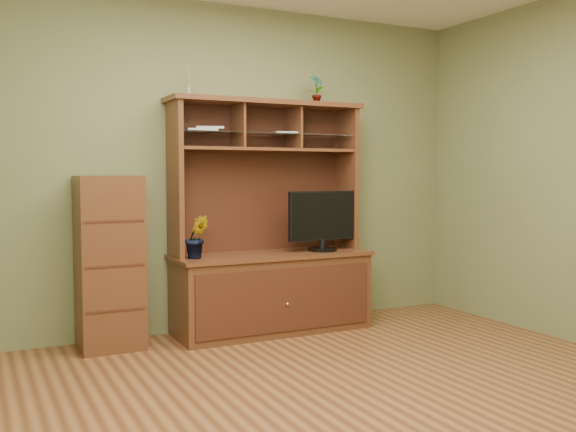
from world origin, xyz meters
TOP-DOWN VIEW (x-y plane):
  - room at (0.00, 0.00)m, footprint 4.54×4.04m
  - media_hutch at (0.31, 1.73)m, footprint 1.66×0.61m
  - monitor at (0.75, 1.64)m, footprint 0.64×0.25m
  - orchid_plant at (-0.35, 1.65)m, footprint 0.21×0.18m
  - top_plant at (0.78, 1.80)m, footprint 0.15×0.11m
  - reed_diffuser at (-0.35, 1.80)m, footprint 0.05×0.05m
  - magazines at (0.02, 1.80)m, footprint 1.02×0.23m
  - side_cabinet at (-0.99, 1.77)m, footprint 0.46×0.42m

SIDE VIEW (x-z plane):
  - media_hutch at x=0.31m, z-range -0.43..1.47m
  - side_cabinet at x=-0.99m, z-range 0.00..1.29m
  - orchid_plant at x=-0.35m, z-range 0.65..0.98m
  - monitor at x=0.75m, z-range 0.66..1.17m
  - room at x=0.00m, z-range -0.02..2.72m
  - magazines at x=0.02m, z-range 1.63..1.67m
  - reed_diffuser at x=-0.35m, z-range 1.87..2.12m
  - top_plant at x=0.78m, z-range 1.90..2.15m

